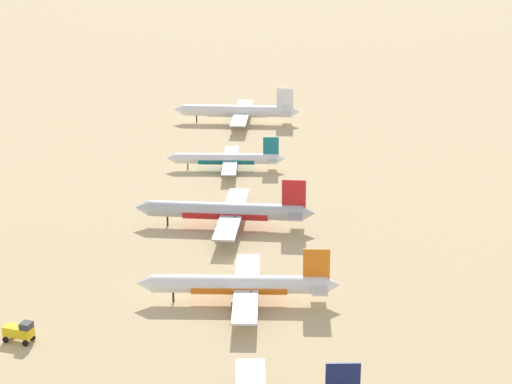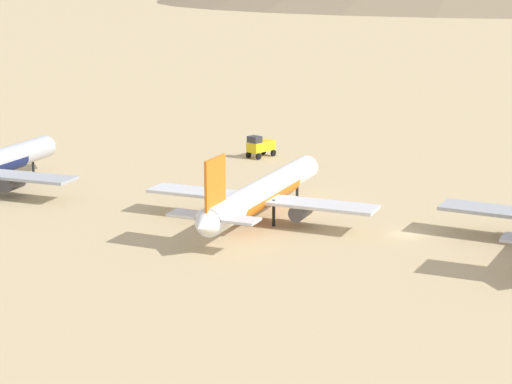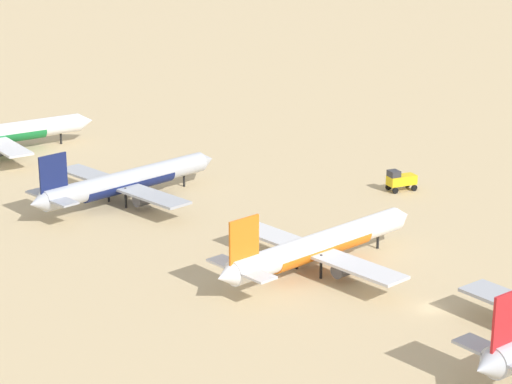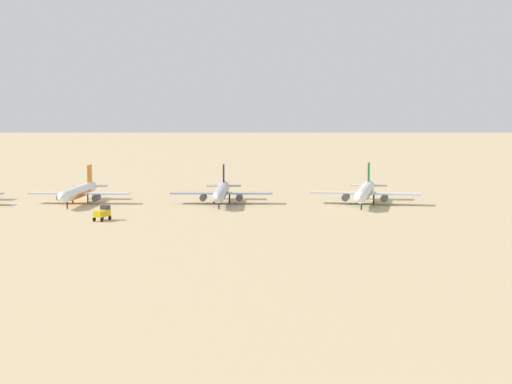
% 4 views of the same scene
% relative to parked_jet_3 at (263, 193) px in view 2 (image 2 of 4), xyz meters
% --- Properties ---
extents(ground_plane, '(1800.00, 1800.00, 0.00)m').
position_rel_parked_jet_3_xyz_m(ground_plane, '(4.05, -18.53, -3.68)').
color(ground_plane, tan).
extents(parked_jet_3, '(38.31, 31.32, 11.07)m').
position_rel_parked_jet_3_xyz_m(parked_jet_3, '(0.00, 0.00, 0.00)').
color(parked_jet_3, white).
rests_on(parked_jet_3, ground).
extents(service_truck, '(5.49, 3.40, 3.90)m').
position_rel_parked_jet_3_xyz_m(service_truck, '(34.77, 22.18, -1.61)').
color(service_truck, yellow).
rests_on(service_truck, ground).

